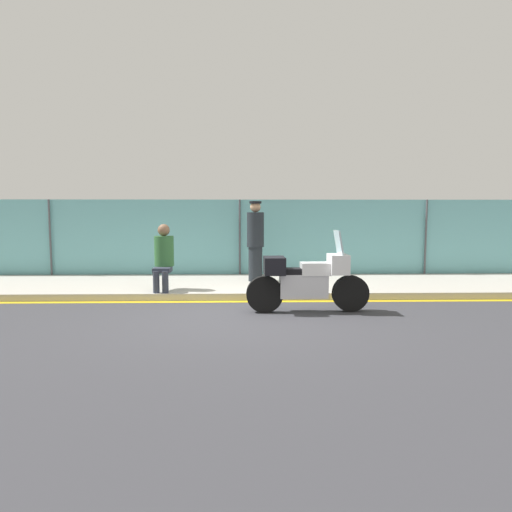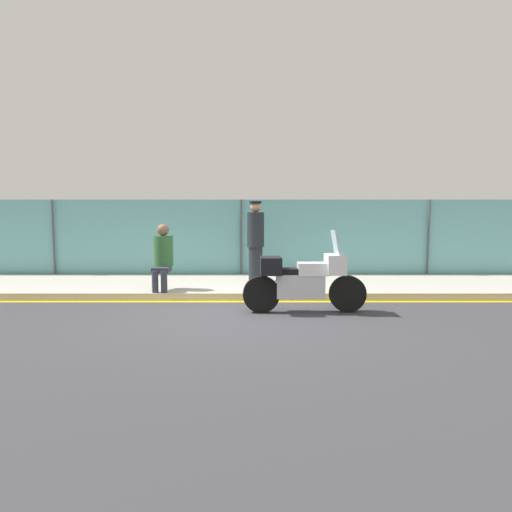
% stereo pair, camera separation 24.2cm
% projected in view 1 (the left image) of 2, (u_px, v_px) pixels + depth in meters
% --- Properties ---
extents(ground_plane, '(120.00, 120.00, 0.00)m').
position_uv_depth(ground_plane, '(237.00, 316.00, 7.70)').
color(ground_plane, '#38383D').
extents(sidewalk, '(35.68, 2.79, 0.14)m').
position_uv_depth(sidewalk, '(239.00, 286.00, 10.37)').
color(sidewalk, '#ADA89E').
rests_on(sidewalk, ground_plane).
extents(curb_paint_stripe, '(35.68, 0.18, 0.01)m').
position_uv_depth(curb_paint_stripe, '(238.00, 301.00, 8.89)').
color(curb_paint_stripe, gold).
rests_on(curb_paint_stripe, ground_plane).
extents(storefront_fence, '(33.90, 0.17, 2.06)m').
position_uv_depth(storefront_fence, '(240.00, 240.00, 11.75)').
color(storefront_fence, '#6BB2B7').
rests_on(storefront_fence, ground_plane).
extents(motorcycle, '(2.15, 0.53, 1.43)m').
position_uv_depth(motorcycle, '(307.00, 279.00, 7.94)').
color(motorcycle, black).
rests_on(motorcycle, ground_plane).
extents(officer_standing, '(0.39, 0.39, 1.85)m').
position_uv_depth(officer_standing, '(255.00, 240.00, 10.51)').
color(officer_standing, '#1E2328').
rests_on(officer_standing, sidewalk).
extents(person_seated_on_curb, '(0.40, 0.70, 1.35)m').
position_uv_depth(person_seated_on_curb, '(164.00, 254.00, 9.34)').
color(person_seated_on_curb, '#2D3342').
rests_on(person_seated_on_curb, sidewalk).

